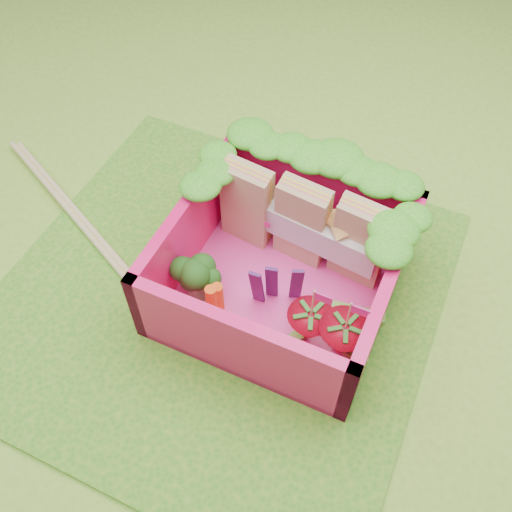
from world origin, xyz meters
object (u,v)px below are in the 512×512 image
at_px(bento_box, 283,263).
at_px(strawberry_right, 342,340).
at_px(broccoli, 195,278).
at_px(strawberry_left, 309,327).
at_px(sandwich_stack, 303,223).
at_px(chopsticks, 84,224).

xyz_separation_m(bento_box, strawberry_right, (0.49, -0.30, -0.08)).
distance_m(bento_box, strawberry_right, 0.57).
relative_size(broccoli, strawberry_left, 0.64).
relative_size(broccoli, strawberry_right, 0.61).
distance_m(sandwich_stack, strawberry_right, 0.77).
height_order(bento_box, chopsticks, bento_box).
bearing_deg(sandwich_stack, bento_box, -91.19).
bearing_deg(sandwich_stack, chopsticks, -165.21).
distance_m(sandwich_stack, broccoli, 0.74).
height_order(strawberry_left, chopsticks, strawberry_left).
distance_m(strawberry_left, chopsticks, 1.73).
bearing_deg(chopsticks, sandwich_stack, 14.79).
distance_m(broccoli, strawberry_right, 0.93).
bearing_deg(broccoli, chopsticks, 168.59).
bearing_deg(sandwich_stack, broccoli, -127.58).
distance_m(bento_box, broccoli, 0.52).
distance_m(strawberry_left, strawberry_right, 0.20).
height_order(bento_box, sandwich_stack, sandwich_stack).
xyz_separation_m(strawberry_left, strawberry_right, (0.20, -0.01, 0.01)).
relative_size(strawberry_right, chopsticks, 0.27).
height_order(strawberry_right, chopsticks, strawberry_right).
height_order(sandwich_stack, strawberry_left, sandwich_stack).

